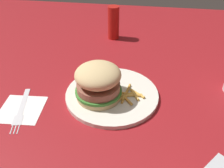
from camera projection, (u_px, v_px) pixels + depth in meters
The scene contains 7 objects.
ground_plane at pixel (114, 101), 0.66m from camera, with size 1.60×1.60×0.00m, color maroon.
plate at pixel (112, 94), 0.67m from camera, with size 0.26×0.26×0.01m, color silver.
sandwich at pixel (98, 82), 0.63m from camera, with size 0.13×0.13×0.10m.
fries_pile at pixel (129, 95), 0.66m from camera, with size 0.08×0.08×0.01m.
napkin at pixel (21, 109), 0.63m from camera, with size 0.11×0.11×0.00m, color white.
fork at pixel (21, 109), 0.63m from camera, with size 0.17×0.06×0.00m.
ketchup_bottle at pixel (114, 23), 0.94m from camera, with size 0.04×0.04×0.13m, color #B21914.
Camera 1 is at (-0.50, -0.07, 0.43)m, focal length 38.82 mm.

